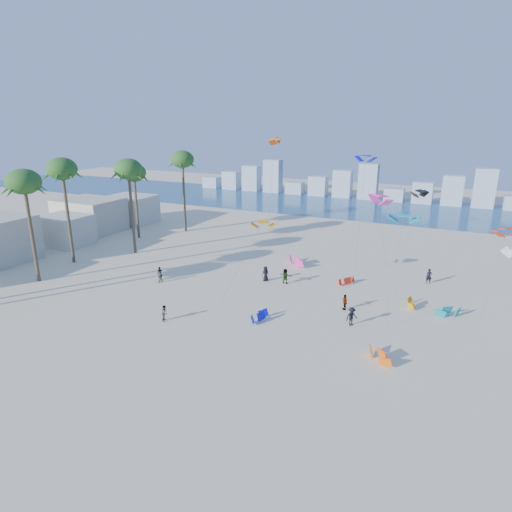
% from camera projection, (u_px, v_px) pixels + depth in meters
% --- Properties ---
extents(ground, '(220.00, 220.00, 0.00)m').
position_uv_depth(ground, '(137.00, 358.00, 35.07)').
color(ground, beige).
rests_on(ground, ground).
extents(ocean, '(220.00, 220.00, 0.00)m').
position_uv_depth(ocean, '(351.00, 206.00, 97.15)').
color(ocean, navy).
rests_on(ocean, ground).
extents(kitesurfer_near, '(0.71, 0.68, 1.63)m').
position_uv_depth(kitesurfer_near, '(160.00, 274.00, 51.93)').
color(kitesurfer_near, black).
rests_on(kitesurfer_near, ground).
extents(kitesurfer_mid, '(0.79, 0.89, 1.54)m').
position_uv_depth(kitesurfer_mid, '(165.00, 313.00, 41.47)').
color(kitesurfer_mid, gray).
rests_on(kitesurfer_mid, ground).
extents(kitesurfers_far, '(29.49, 15.62, 1.80)m').
position_uv_depth(kitesurfers_far, '(297.00, 287.00, 47.73)').
color(kitesurfers_far, black).
rests_on(kitesurfers_far, ground).
extents(grounded_kites, '(21.79, 22.65, 1.10)m').
position_uv_depth(grounded_kites, '(342.00, 293.00, 46.98)').
color(grounded_kites, '#0D11E0').
rests_on(grounded_kites, ground).
extents(flying_kites, '(30.46, 23.27, 16.61)m').
position_uv_depth(flying_kites, '(385.00, 194.00, 46.09)').
color(flying_kites, orange).
rests_on(flying_kites, ground).
extents(palm_row, '(8.94, 44.80, 13.82)m').
position_uv_depth(palm_row, '(73.00, 179.00, 54.88)').
color(palm_row, brown).
rests_on(palm_row, ground).
extents(beachfront_buildings, '(11.50, 43.00, 6.00)m').
position_uv_depth(beachfront_buildings, '(51.00, 228.00, 65.98)').
color(beachfront_buildings, beige).
rests_on(beachfront_buildings, ground).
extents(distant_skyline, '(85.00, 3.00, 8.40)m').
position_uv_depth(distant_skyline, '(357.00, 186.00, 105.33)').
color(distant_skyline, '#9EADBF').
rests_on(distant_skyline, ground).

